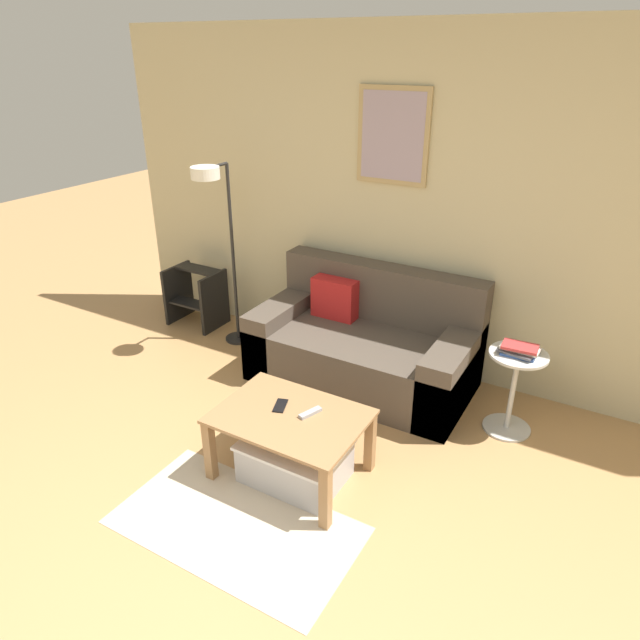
# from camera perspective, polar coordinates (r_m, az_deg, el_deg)

# --- Properties ---
(wall_back) EXTENTS (5.60, 0.09, 2.55)m
(wall_back) POSITION_cam_1_polar(r_m,az_deg,el_deg) (4.33, 10.83, 10.68)
(wall_back) COLOR #C6BC93
(wall_back) RESTS_ON ground_plane
(area_rug) EXTENTS (1.35, 0.73, 0.01)m
(area_rug) POSITION_cam_1_polar(r_m,az_deg,el_deg) (3.35, -8.41, -19.63)
(area_rug) COLOR #C1B299
(area_rug) RESTS_ON ground_plane
(couch) EXTENTS (1.65, 0.86, 0.86)m
(couch) POSITION_cam_1_polar(r_m,az_deg,el_deg) (4.40, 4.47, -2.59)
(couch) COLOR #4C4238
(couch) RESTS_ON ground_plane
(coffee_table) EXTENTS (0.87, 0.63, 0.43)m
(coffee_table) POSITION_cam_1_polar(r_m,az_deg,el_deg) (3.42, -2.99, -10.54)
(coffee_table) COLOR #997047
(coffee_table) RESTS_ON ground_plane
(storage_bin) EXTENTS (0.61, 0.45, 0.26)m
(storage_bin) POSITION_cam_1_polar(r_m,az_deg,el_deg) (3.52, -2.51, -13.81)
(storage_bin) COLOR #B2B2B7
(storage_bin) RESTS_ON ground_plane
(floor_lamp) EXTENTS (0.23, 0.48, 1.56)m
(floor_lamp) POSITION_cam_1_polar(r_m,az_deg,el_deg) (4.62, -10.28, 9.95)
(floor_lamp) COLOR black
(floor_lamp) RESTS_ON ground_plane
(side_table) EXTENTS (0.38, 0.38, 0.59)m
(side_table) POSITION_cam_1_polar(r_m,az_deg,el_deg) (4.00, 18.80, -6.13)
(side_table) COLOR silver
(side_table) RESTS_ON ground_plane
(book_stack) EXTENTS (0.26, 0.21, 0.07)m
(book_stack) POSITION_cam_1_polar(r_m,az_deg,el_deg) (3.86, 19.30, -2.79)
(book_stack) COLOR #335199
(book_stack) RESTS_ON side_table
(remote_control) EXTENTS (0.09, 0.15, 0.02)m
(remote_control) POSITION_cam_1_polar(r_m,az_deg,el_deg) (3.38, -0.97, -9.26)
(remote_control) COLOR #99999E
(remote_control) RESTS_ON coffee_table
(cell_phone) EXTENTS (0.11, 0.15, 0.01)m
(cell_phone) POSITION_cam_1_polar(r_m,az_deg,el_deg) (3.45, -3.99, -8.54)
(cell_phone) COLOR black
(cell_phone) RESTS_ON coffee_table
(step_stool) EXTENTS (0.47, 0.37, 0.53)m
(step_stool) POSITION_cam_1_polar(r_m,az_deg,el_deg) (5.42, -12.31, 2.45)
(step_stool) COLOR black
(step_stool) RESTS_ON ground_plane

